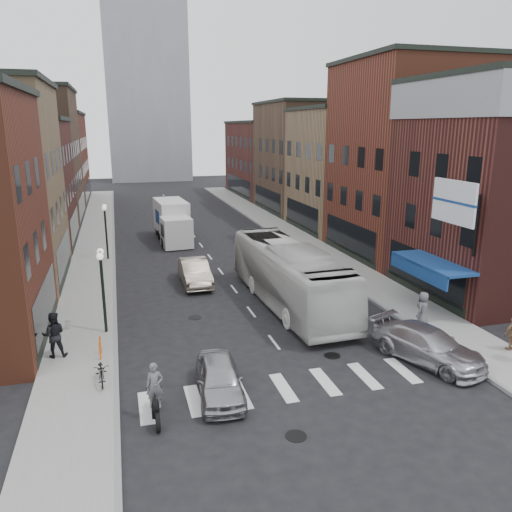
{
  "coord_description": "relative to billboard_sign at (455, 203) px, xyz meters",
  "views": [
    {
      "loc": [
        -6.5,
        -19.08,
        9.6
      ],
      "look_at": [
        0.3,
        5.12,
        3.03
      ],
      "focal_mm": 35.0,
      "sensor_mm": 36.0,
      "label": 1
    }
  ],
  "objects": [
    {
      "name": "curb_car",
      "position": [
        -2.99,
        -3.03,
        -5.41
      ],
      "size": [
        3.69,
        5.41,
        1.45
      ],
      "primitive_type": "imported",
      "rotation": [
        0.0,
        0.0,
        0.36
      ],
      "color": "#B1B0B5",
      "rests_on": "ground"
    },
    {
      "name": "distant_tower",
      "position": [
        -8.59,
        77.5,
        18.87
      ],
      "size": [
        14.0,
        14.0,
        50.0
      ],
      "primitive_type": "cube",
      "color": "#9399A0",
      "rests_on": "ground"
    },
    {
      "name": "ped_right_c",
      "position": [
        -1.19,
        0.03,
        -5.11
      ],
      "size": [
        1.01,
        0.91,
        1.74
      ],
      "primitive_type": "imported",
      "rotation": [
        0.0,
        0.0,
        3.67
      ],
      "color": "#54555B",
      "rests_on": "sidewalk_right"
    },
    {
      "name": "awning_blue",
      "position": [
        0.34,
        2.0,
        -3.5
      ],
      "size": [
        1.8,
        5.0,
        0.78
      ],
      "color": "navy",
      "rests_on": "ground"
    },
    {
      "name": "sidewalk_right",
      "position": [
        -0.09,
        21.5,
        -6.06
      ],
      "size": [
        3.0,
        74.0,
        0.15
      ],
      "primitive_type": "cube",
      "color": "gray",
      "rests_on": "ground"
    },
    {
      "name": "bldg_right_far_a",
      "position": [
        6.41,
        34.5,
        0.02
      ],
      "size": [
        10.3,
        12.2,
        12.3
      ],
      "color": "#473223",
      "rests_on": "ground"
    },
    {
      "name": "ground",
      "position": [
        -8.59,
        -0.5,
        -6.13
      ],
      "size": [
        160.0,
        160.0,
        0.0
      ],
      "primitive_type": "plane",
      "color": "black",
      "rests_on": "ground"
    },
    {
      "name": "bldg_right_corner",
      "position": [
        6.41,
        4.0,
        0.02
      ],
      "size": [
        10.3,
        9.2,
        12.3
      ],
      "color": "#431B18",
      "rests_on": "ground"
    },
    {
      "name": "bldg_right_mid_b",
      "position": [
        6.41,
        23.5,
        -0.48
      ],
      "size": [
        10.3,
        10.2,
        11.3
      ],
      "color": "olive",
      "rests_on": "ground"
    },
    {
      "name": "bldg_left_far_a",
      "position": [
        -23.58,
        34.5,
        0.52
      ],
      "size": [
        10.3,
        12.2,
        13.3
      ],
      "color": "#473223",
      "rests_on": "ground"
    },
    {
      "name": "bldg_right_mid_a",
      "position": [
        6.41,
        13.5,
        1.02
      ],
      "size": [
        10.3,
        10.2,
        14.3
      ],
      "color": "#602B1B",
      "rests_on": "ground"
    },
    {
      "name": "streetlamp_near",
      "position": [
        -15.99,
        3.5,
        -3.22
      ],
      "size": [
        0.32,
        1.22,
        4.11
      ],
      "color": "black",
      "rests_on": "ground"
    },
    {
      "name": "curb_left",
      "position": [
        -15.59,
        21.5,
        -6.13
      ],
      "size": [
        0.2,
        74.0,
        0.16
      ],
      "primitive_type": "cube",
      "color": "gray",
      "rests_on": "ground"
    },
    {
      "name": "sedan_left_near",
      "position": [
        -11.93,
        -3.39,
        -5.46
      ],
      "size": [
        1.93,
        4.08,
        1.35
      ],
      "primitive_type": "imported",
      "rotation": [
        0.0,
        0.0,
        -0.09
      ],
      "color": "#A2A2A6",
      "rests_on": "ground"
    },
    {
      "name": "crosswalk_stripes",
      "position": [
        -8.59,
        -3.5,
        -6.13
      ],
      "size": [
        12.0,
        2.2,
        0.01
      ],
      "primitive_type": "cube",
      "color": "silver",
      "rests_on": "ground"
    },
    {
      "name": "bldg_left_far_b",
      "position": [
        -23.58,
        48.5,
        -0.48
      ],
      "size": [
        10.3,
        16.2,
        11.3
      ],
      "color": "#602B1B",
      "rests_on": "ground"
    },
    {
      "name": "parked_bicycle",
      "position": [
        -16.09,
        -1.46,
        -5.56
      ],
      "size": [
        0.67,
        1.66,
        0.86
      ],
      "primitive_type": "imported",
      "rotation": [
        0.0,
        0.0,
        0.06
      ],
      "color": "black",
      "rests_on": "sidewalk_left"
    },
    {
      "name": "bike_rack",
      "position": [
        -16.19,
        0.8,
        -5.58
      ],
      "size": [
        0.08,
        0.68,
        0.8
      ],
      "color": "#D8590C",
      "rests_on": "sidewalk_left"
    },
    {
      "name": "transit_bus",
      "position": [
        -6.29,
        5.09,
        -4.43
      ],
      "size": [
        3.3,
        12.33,
        3.41
      ],
      "primitive_type": "imported",
      "rotation": [
        0.0,
        0.0,
        0.04
      ],
      "color": "silver",
      "rests_on": "ground"
    },
    {
      "name": "bldg_left_mid_b",
      "position": [
        -23.58,
        23.5,
        -0.98
      ],
      "size": [
        10.3,
        10.2,
        10.3
      ],
      "color": "#431B18",
      "rests_on": "ground"
    },
    {
      "name": "ped_left_solo",
      "position": [
        -18.01,
        1.34,
        -5.0
      ],
      "size": [
        0.97,
        0.57,
        1.97
      ],
      "primitive_type": "imported",
      "rotation": [
        0.0,
        0.0,
        3.16
      ],
      "color": "black",
      "rests_on": "sidewalk_left"
    },
    {
      "name": "curb_right",
      "position": [
        -1.59,
        21.5,
        -6.13
      ],
      "size": [
        0.2,
        74.0,
        0.16
      ],
      "primitive_type": "cube",
      "color": "gray",
      "rests_on": "ground"
    },
    {
      "name": "box_truck",
      "position": [
        -10.61,
        22.7,
        -4.47
      ],
      "size": [
        2.72,
        7.89,
        3.37
      ],
      "rotation": [
        0.0,
        0.0,
        0.07
      ],
      "color": "silver",
      "rests_on": "ground"
    },
    {
      "name": "sidewalk_left",
      "position": [
        -17.09,
        21.5,
        -6.06
      ],
      "size": [
        3.0,
        74.0,
        0.15
      ],
      "primitive_type": "cube",
      "color": "gray",
      "rests_on": "ground"
    },
    {
      "name": "motorcycle_rider",
      "position": [
        -14.3,
        -4.37,
        -5.15
      ],
      "size": [
        0.6,
        2.06,
        2.09
      ],
      "rotation": [
        0.0,
        0.0,
        -0.09
      ],
      "color": "black",
      "rests_on": "ground"
    },
    {
      "name": "streetlamp_far",
      "position": [
        -15.99,
        17.5,
        -3.22
      ],
      "size": [
        0.32,
        1.22,
        4.11
      ],
      "color": "black",
      "rests_on": "ground"
    },
    {
      "name": "bldg_right_far_b",
      "position": [
        6.41,
        48.5,
        -0.98
      ],
      "size": [
        10.3,
        16.2,
        10.3
      ],
      "color": "#431B18",
      "rests_on": "ground"
    },
    {
      "name": "sedan_left_far",
      "position": [
        -10.72,
        10.13,
        -5.36
      ],
      "size": [
        1.65,
        4.71,
        1.55
      ],
      "primitive_type": "imported",
      "rotation": [
        0.0,
        0.0,
        -0.0
      ],
      "color": "#A99B89",
      "rests_on": "ground"
    },
    {
      "name": "billboard_sign",
      "position": [
        0.0,
        0.0,
        0.0
      ],
      "size": [
        1.52,
        3.0,
        3.7
      ],
      "color": "black",
      "rests_on": "ground"
    }
  ]
}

